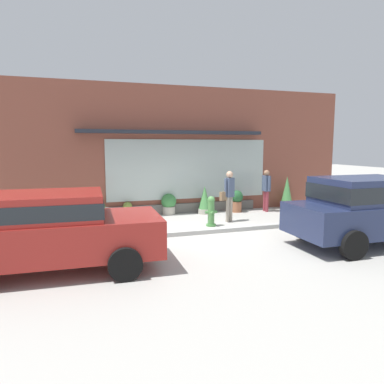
{
  "coord_description": "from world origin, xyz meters",
  "views": [
    {
      "loc": [
        -3.32,
        -9.42,
        2.47
      ],
      "look_at": [
        0.15,
        1.2,
        1.01
      ],
      "focal_mm": 33.12,
      "sensor_mm": 36.0,
      "label": 1
    }
  ],
  "objects_px": {
    "potted_plant_trailing_edge": "(169,204)",
    "parked_car_navy": "(368,207)",
    "pedestrian_with_handbag": "(229,193)",
    "parked_car_red": "(49,227)",
    "pedestrian_passerby": "(266,187)",
    "potted_plant_window_left": "(71,208)",
    "fire_hydrant": "(211,211)",
    "potted_plant_window_center": "(287,193)",
    "potted_plant_near_hydrant": "(100,209)",
    "potted_plant_corner_tall": "(205,200)",
    "potted_plant_doorstep": "(237,200)",
    "potted_plant_window_right": "(128,209)"
  },
  "relations": [
    {
      "from": "potted_plant_trailing_edge",
      "to": "parked_car_navy",
      "type": "bearing_deg",
      "value": -55.22
    },
    {
      "from": "pedestrian_with_handbag",
      "to": "parked_car_red",
      "type": "distance_m",
      "value": 6.13
    },
    {
      "from": "pedestrian_passerby",
      "to": "potted_plant_window_left",
      "type": "bearing_deg",
      "value": -93.37
    },
    {
      "from": "fire_hydrant",
      "to": "potted_plant_window_left",
      "type": "height_order",
      "value": "potted_plant_window_left"
    },
    {
      "from": "fire_hydrant",
      "to": "parked_car_red",
      "type": "xyz_separation_m",
      "value": [
        -4.46,
        -2.76,
        0.42
      ]
    },
    {
      "from": "potted_plant_trailing_edge",
      "to": "potted_plant_window_center",
      "type": "bearing_deg",
      "value": -2.09
    },
    {
      "from": "fire_hydrant",
      "to": "parked_car_navy",
      "type": "bearing_deg",
      "value": -46.88
    },
    {
      "from": "fire_hydrant",
      "to": "potted_plant_trailing_edge",
      "type": "height_order",
      "value": "fire_hydrant"
    },
    {
      "from": "potted_plant_near_hydrant",
      "to": "fire_hydrant",
      "type": "bearing_deg",
      "value": -34.12
    },
    {
      "from": "potted_plant_corner_tall",
      "to": "pedestrian_passerby",
      "type": "bearing_deg",
      "value": -7.18
    },
    {
      "from": "parked_car_navy",
      "to": "parked_car_red",
      "type": "xyz_separation_m",
      "value": [
        -7.42,
        0.41,
        -0.06
      ]
    },
    {
      "from": "parked_car_navy",
      "to": "potted_plant_corner_tall",
      "type": "relative_size",
      "value": 4.02
    },
    {
      "from": "potted_plant_trailing_edge",
      "to": "potted_plant_corner_tall",
      "type": "bearing_deg",
      "value": -11.33
    },
    {
      "from": "fire_hydrant",
      "to": "parked_car_red",
      "type": "relative_size",
      "value": 0.22
    },
    {
      "from": "fire_hydrant",
      "to": "pedestrian_with_handbag",
      "type": "distance_m",
      "value": 1.01
    },
    {
      "from": "fire_hydrant",
      "to": "potted_plant_near_hydrant",
      "type": "height_order",
      "value": "fire_hydrant"
    },
    {
      "from": "parked_car_navy",
      "to": "potted_plant_near_hydrant",
      "type": "xyz_separation_m",
      "value": [
        -6.18,
        5.34,
        -0.63
      ]
    },
    {
      "from": "parked_car_red",
      "to": "potted_plant_trailing_edge",
      "type": "distance_m",
      "value": 6.21
    },
    {
      "from": "parked_car_red",
      "to": "potted_plant_doorstep",
      "type": "relative_size",
      "value": 5.14
    },
    {
      "from": "potted_plant_window_center",
      "to": "potted_plant_trailing_edge",
      "type": "height_order",
      "value": "potted_plant_window_center"
    },
    {
      "from": "pedestrian_with_handbag",
      "to": "potted_plant_corner_tall",
      "type": "bearing_deg",
      "value": -104.68
    },
    {
      "from": "pedestrian_passerby",
      "to": "parked_car_red",
      "type": "height_order",
      "value": "pedestrian_passerby"
    },
    {
      "from": "fire_hydrant",
      "to": "parked_car_navy",
      "type": "distance_m",
      "value": 4.36
    },
    {
      "from": "potted_plant_doorstep",
      "to": "pedestrian_with_handbag",
      "type": "bearing_deg",
      "value": -123.73
    },
    {
      "from": "potted_plant_near_hydrant",
      "to": "potted_plant_corner_tall",
      "type": "relative_size",
      "value": 0.6
    },
    {
      "from": "potted_plant_window_center",
      "to": "potted_plant_window_left",
      "type": "relative_size",
      "value": 1.34
    },
    {
      "from": "potted_plant_window_right",
      "to": "potted_plant_window_center",
      "type": "bearing_deg",
      "value": -1.2
    },
    {
      "from": "pedestrian_passerby",
      "to": "parked_car_red",
      "type": "xyz_separation_m",
      "value": [
        -7.33,
        -4.43,
        -0.02
      ]
    },
    {
      "from": "potted_plant_window_right",
      "to": "pedestrian_passerby",
      "type": "bearing_deg",
      "value": -5.69
    },
    {
      "from": "pedestrian_passerby",
      "to": "potted_plant_near_hydrant",
      "type": "height_order",
      "value": "pedestrian_passerby"
    },
    {
      "from": "fire_hydrant",
      "to": "potted_plant_corner_tall",
      "type": "distance_m",
      "value": 2.04
    },
    {
      "from": "potted_plant_window_center",
      "to": "potted_plant_window_left",
      "type": "bearing_deg",
      "value": 179.82
    },
    {
      "from": "potted_plant_doorstep",
      "to": "potted_plant_trailing_edge",
      "type": "xyz_separation_m",
      "value": [
        -2.55,
        0.34,
        -0.06
      ]
    },
    {
      "from": "potted_plant_window_center",
      "to": "fire_hydrant",
      "type": "bearing_deg",
      "value": -152.97
    },
    {
      "from": "potted_plant_window_left",
      "to": "fire_hydrant",
      "type": "bearing_deg",
      "value": -26.66
    },
    {
      "from": "potted_plant_window_center",
      "to": "potted_plant_near_hydrant",
      "type": "distance_m",
      "value": 7.25
    },
    {
      "from": "fire_hydrant",
      "to": "pedestrian_with_handbag",
      "type": "xyz_separation_m",
      "value": [
        0.78,
        0.42,
        0.48
      ]
    },
    {
      "from": "parked_car_red",
      "to": "potted_plant_window_left",
      "type": "height_order",
      "value": "parked_car_red"
    },
    {
      "from": "potted_plant_doorstep",
      "to": "potted_plant_window_left",
      "type": "xyz_separation_m",
      "value": [
        -5.9,
        0.19,
        0.0
      ]
    },
    {
      "from": "potted_plant_doorstep",
      "to": "potted_plant_near_hydrant",
      "type": "height_order",
      "value": "potted_plant_doorstep"
    },
    {
      "from": "parked_car_navy",
      "to": "fire_hydrant",
      "type": "bearing_deg",
      "value": 133.78
    },
    {
      "from": "parked_car_navy",
      "to": "potted_plant_doorstep",
      "type": "xyz_separation_m",
      "value": [
        -1.2,
        5.06,
        -0.51
      ]
    },
    {
      "from": "potted_plant_near_hydrant",
      "to": "potted_plant_window_center",
      "type": "bearing_deg",
      "value": -0.99
    },
    {
      "from": "pedestrian_with_handbag",
      "to": "potted_plant_corner_tall",
      "type": "relative_size",
      "value": 1.62
    },
    {
      "from": "fire_hydrant",
      "to": "potted_plant_window_right",
      "type": "relative_size",
      "value": 1.73
    },
    {
      "from": "potted_plant_window_center",
      "to": "parked_car_navy",
      "type": "bearing_deg",
      "value": -101.53
    },
    {
      "from": "potted_plant_window_right",
      "to": "potted_plant_corner_tall",
      "type": "relative_size",
      "value": 0.53
    },
    {
      "from": "parked_car_navy",
      "to": "potted_plant_trailing_edge",
      "type": "bearing_deg",
      "value": 125.44
    },
    {
      "from": "pedestrian_with_handbag",
      "to": "potted_plant_doorstep",
      "type": "height_order",
      "value": "pedestrian_with_handbag"
    },
    {
      "from": "potted_plant_corner_tall",
      "to": "potted_plant_window_left",
      "type": "bearing_deg",
      "value": 178.66
    }
  ]
}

